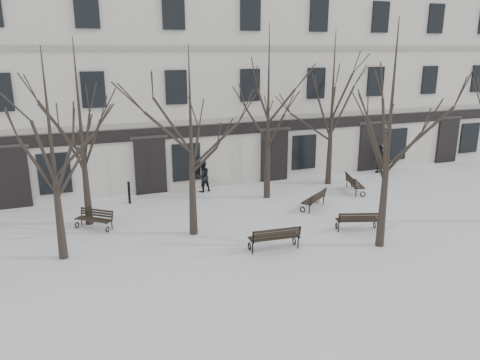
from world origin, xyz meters
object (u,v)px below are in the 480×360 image
bench_5 (354,183)px  bench_2 (358,220)px  tree_2 (391,109)px  bench_1 (275,237)px  tree_0 (50,131)px  bench_3 (95,218)px  tree_1 (190,120)px  bench_4 (315,199)px

bench_5 → bench_2: bearing=165.5°
tree_2 → bench_1: size_ratio=4.28×
tree_0 → bench_3: bearing=63.7°
tree_1 → bench_2: bearing=-18.0°
tree_0 → bench_1: 8.70m
bench_4 → bench_3: bearing=-42.2°
bench_1 → bench_4: size_ratio=1.14×
bench_2 → bench_5: size_ratio=0.95×
tree_0 → bench_4: bearing=8.0°
tree_0 → bench_5: (14.38, 3.13, -4.12)m
bench_1 → bench_3: 7.70m
tree_0 → bench_5: 15.28m
tree_1 → bench_4: tree_1 is taller
tree_0 → bench_1: size_ratio=3.79×
tree_1 → tree_2: 7.35m
tree_2 → bench_5: bearing=64.1°
bench_2 → tree_2: bearing=105.8°
bench_3 → bench_4: bearing=33.8°
bench_1 → bench_5: bearing=-138.8°
bench_2 → bench_3: 10.93m
tree_2 → bench_4: size_ratio=4.89×
tree_2 → bench_1: tree_2 is taller
bench_3 → bench_1: bearing=2.3°
tree_0 → bench_1: tree_0 is taller
bench_5 → bench_3: bearing=110.3°
bench_2 → bench_5: bench_5 is taller
tree_1 → bench_2: (6.41, -2.09, -4.18)m
bench_2 → bench_3: bench_2 is taller
bench_4 → bench_5: bearing=169.9°
tree_1 → tree_2: tree_2 is taller
tree_0 → tree_1: tree_1 is taller
tree_0 → bench_2: 12.23m
bench_3 → bench_4: (9.87, -1.05, 0.03)m
tree_0 → bench_4: 12.01m
bench_3 → bench_2: bearing=17.6°
bench_2 → bench_4: bench_2 is taller
tree_0 → tree_1: 5.02m
tree_0 → bench_4: tree_0 is taller
tree_0 → tree_1: bearing=6.3°
tree_1 → bench_1: size_ratio=3.82×
bench_3 → bench_5: (13.09, 0.52, 0.06)m
bench_1 → bench_5: (6.99, 5.22, -0.03)m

